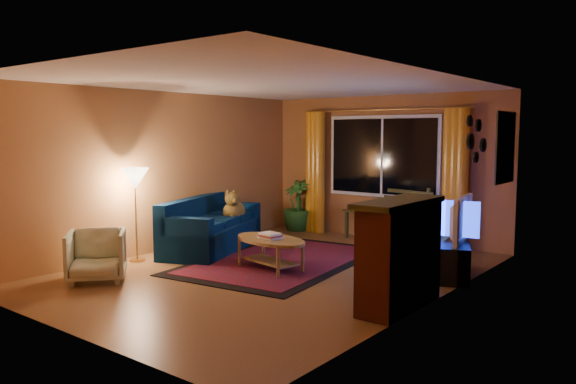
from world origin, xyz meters
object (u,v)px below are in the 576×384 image
Objects in this scene: armchair at (96,253)px; floor_lamp at (136,215)px; sofa at (212,225)px; tv_console at (453,259)px; coffee_table at (270,254)px; bench at (385,228)px.

floor_lamp reaches higher than armchair.
sofa reaches higher than tv_console.
floor_lamp reaches higher than coffee_table.
floor_lamp is 1.21× the size of tv_console.
armchair is (0.18, -2.19, -0.06)m from sofa.
tv_console is at bearing 26.56° from floor_lamp.
coffee_table is (1.87, 0.79, -0.45)m from floor_lamp.
armchair reaches higher than coffee_table.
armchair is at bearing -127.36° from coffee_table.
armchair is at bearing -162.53° from tv_console.
coffee_table is at bearing -173.62° from tv_console.
armchair is 0.64× the size of tv_console.
floor_lamp is 1.12× the size of coffee_table.
armchair is 0.59× the size of coffee_table.
floor_lamp is (-0.51, 0.99, 0.32)m from armchair.
coffee_table is (-0.29, -2.72, -0.02)m from bench.
sofa is 2.19m from armchair.
armchair is 2.25m from coffee_table.
bench reaches higher than tv_console.
sofa is 1.53× the size of floor_lamp.
tv_console is (3.64, 0.79, -0.18)m from sofa.
coffee_table is at bearing 1.85° from armchair.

